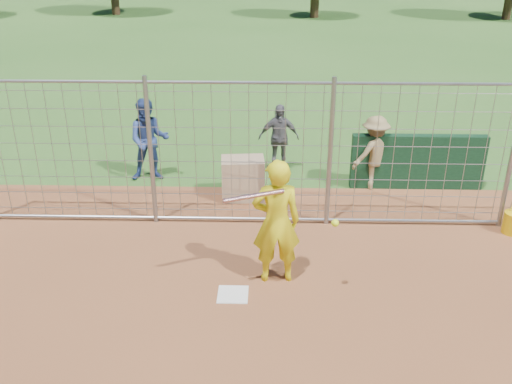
{
  "coord_description": "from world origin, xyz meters",
  "views": [
    {
      "loc": [
        0.51,
        -6.89,
        4.69
      ],
      "look_at": [
        0.3,
        0.8,
        1.15
      ],
      "focal_mm": 40.0,
      "sensor_mm": 36.0,
      "label": 1
    }
  ],
  "objects_px": {
    "bystander_a": "(149,140)",
    "bystander_c": "(374,153)",
    "equipment_bin": "(243,179)",
    "bystander_b": "(279,138)",
    "batter": "(276,222)"
  },
  "relations": [
    {
      "from": "batter",
      "to": "bystander_c",
      "type": "xyz_separation_m",
      "value": [
        1.94,
        3.36,
        -0.21
      ]
    },
    {
      "from": "equipment_bin",
      "to": "bystander_a",
      "type": "bearing_deg",
      "value": 151.08
    },
    {
      "from": "bystander_c",
      "to": "equipment_bin",
      "type": "bearing_deg",
      "value": -17.8
    },
    {
      "from": "bystander_a",
      "to": "bystander_c",
      "type": "distance_m",
      "value": 4.49
    },
    {
      "from": "bystander_a",
      "to": "bystander_b",
      "type": "xyz_separation_m",
      "value": [
        2.62,
        0.57,
        -0.12
      ]
    },
    {
      "from": "bystander_a",
      "to": "equipment_bin",
      "type": "xyz_separation_m",
      "value": [
        1.93,
        -0.87,
        -0.45
      ]
    },
    {
      "from": "bystander_a",
      "to": "bystander_c",
      "type": "relative_size",
      "value": 1.15
    },
    {
      "from": "equipment_bin",
      "to": "bystander_b",
      "type": "bearing_deg",
      "value": 59.61
    },
    {
      "from": "bystander_b",
      "to": "equipment_bin",
      "type": "relative_size",
      "value": 1.81
    },
    {
      "from": "bystander_c",
      "to": "equipment_bin",
      "type": "height_order",
      "value": "bystander_c"
    },
    {
      "from": "bystander_a",
      "to": "bystander_c",
      "type": "height_order",
      "value": "bystander_a"
    },
    {
      "from": "batter",
      "to": "bystander_b",
      "type": "xyz_separation_m",
      "value": [
        0.08,
        4.23,
        -0.22
      ]
    },
    {
      "from": "bystander_c",
      "to": "equipment_bin",
      "type": "relative_size",
      "value": 1.84
    },
    {
      "from": "bystander_a",
      "to": "bystander_b",
      "type": "height_order",
      "value": "bystander_a"
    },
    {
      "from": "bystander_c",
      "to": "bystander_a",
      "type": "bearing_deg",
      "value": -34.22
    }
  ]
}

